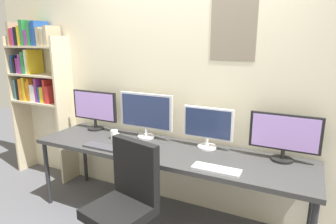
{
  "coord_description": "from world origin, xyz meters",
  "views": [
    {
      "loc": [
        1.15,
        -1.68,
        1.74
      ],
      "look_at": [
        0.0,
        0.65,
        1.09
      ],
      "focal_mm": 31.07,
      "sensor_mm": 36.0,
      "label": 1
    }
  ],
  "objects_px": {
    "bookshelf": "(36,76)",
    "monitor_center_right": "(208,126)",
    "desk": "(166,154)",
    "office_chair": "(125,216)",
    "keyboard_right": "(216,169)",
    "monitor_far_right": "(285,135)",
    "computer_mouse": "(134,153)",
    "keyboard_left": "(102,147)",
    "monitor_far_left": "(95,108)",
    "coffee_mug": "(114,135)",
    "monitor_center_left": "(146,113)"
  },
  "relations": [
    {
      "from": "bookshelf",
      "to": "monitor_center_right",
      "type": "height_order",
      "value": "bookshelf"
    },
    {
      "from": "desk",
      "to": "office_chair",
      "type": "relative_size",
      "value": 2.67
    },
    {
      "from": "desk",
      "to": "monitor_center_right",
      "type": "distance_m",
      "value": 0.47
    },
    {
      "from": "keyboard_right",
      "to": "bookshelf",
      "type": "bearing_deg",
      "value": 169.48
    },
    {
      "from": "desk",
      "to": "keyboard_right",
      "type": "relative_size",
      "value": 6.95
    },
    {
      "from": "monitor_far_right",
      "to": "computer_mouse",
      "type": "xyz_separation_m",
      "value": [
        -1.2,
        -0.46,
        -0.21
      ]
    },
    {
      "from": "monitor_center_right",
      "to": "keyboard_left",
      "type": "relative_size",
      "value": 1.3
    },
    {
      "from": "monitor_center_right",
      "to": "monitor_far_left",
      "type": "bearing_deg",
      "value": 180.0
    },
    {
      "from": "monitor_center_right",
      "to": "computer_mouse",
      "type": "bearing_deg",
      "value": -139.2
    },
    {
      "from": "office_chair",
      "to": "computer_mouse",
      "type": "xyz_separation_m",
      "value": [
        -0.16,
        0.39,
        0.35
      ]
    },
    {
      "from": "bookshelf",
      "to": "keyboard_left",
      "type": "bearing_deg",
      "value": -18.74
    },
    {
      "from": "monitor_far_right",
      "to": "coffee_mug",
      "type": "height_order",
      "value": "monitor_far_right"
    },
    {
      "from": "office_chair",
      "to": "monitor_far_left",
      "type": "relative_size",
      "value": 1.72
    },
    {
      "from": "keyboard_left",
      "to": "monitor_far_right",
      "type": "bearing_deg",
      "value": 15.79
    },
    {
      "from": "monitor_far_right",
      "to": "desk",
      "type": "bearing_deg",
      "value": -168.06
    },
    {
      "from": "desk",
      "to": "monitor_center_left",
      "type": "relative_size",
      "value": 4.42
    },
    {
      "from": "desk",
      "to": "keyboard_left",
      "type": "relative_size",
      "value": 7.22
    },
    {
      "from": "monitor_center_left",
      "to": "keyboard_right",
      "type": "relative_size",
      "value": 1.57
    },
    {
      "from": "keyboard_left",
      "to": "computer_mouse",
      "type": "height_order",
      "value": "computer_mouse"
    },
    {
      "from": "keyboard_left",
      "to": "desk",
      "type": "bearing_deg",
      "value": 22.33
    },
    {
      "from": "desk",
      "to": "office_chair",
      "type": "bearing_deg",
      "value": -93.23
    },
    {
      "from": "bookshelf",
      "to": "computer_mouse",
      "type": "height_order",
      "value": "bookshelf"
    },
    {
      "from": "office_chair",
      "to": "monitor_far_left",
      "type": "height_order",
      "value": "monitor_far_left"
    },
    {
      "from": "desk",
      "to": "coffee_mug",
      "type": "distance_m",
      "value": 0.62
    },
    {
      "from": "office_chair",
      "to": "keyboard_right",
      "type": "bearing_deg",
      "value": 34.39
    },
    {
      "from": "monitor_center_left",
      "to": "office_chair",
      "type": "bearing_deg",
      "value": -70.65
    },
    {
      "from": "desk",
      "to": "keyboard_left",
      "type": "bearing_deg",
      "value": -157.67
    },
    {
      "from": "bookshelf",
      "to": "monitor_far_left",
      "type": "xyz_separation_m",
      "value": [
        0.91,
        -0.02,
        -0.31
      ]
    },
    {
      "from": "monitor_center_left",
      "to": "monitor_far_right",
      "type": "xyz_separation_m",
      "value": [
        1.34,
        -0.0,
        -0.04
      ]
    },
    {
      "from": "computer_mouse",
      "to": "coffee_mug",
      "type": "bearing_deg",
      "value": 145.99
    },
    {
      "from": "bookshelf",
      "to": "office_chair",
      "type": "bearing_deg",
      "value": -24.78
    },
    {
      "from": "monitor_center_right",
      "to": "monitor_far_right",
      "type": "xyz_separation_m",
      "value": [
        0.67,
        0.0,
        0.01
      ]
    },
    {
      "from": "office_chair",
      "to": "monitor_center_right",
      "type": "height_order",
      "value": "monitor_center_right"
    },
    {
      "from": "monitor_far_left",
      "to": "monitor_center_left",
      "type": "distance_m",
      "value": 0.67
    },
    {
      "from": "desk",
      "to": "monitor_far_right",
      "type": "height_order",
      "value": "monitor_far_right"
    },
    {
      "from": "desk",
      "to": "monitor_center_right",
      "type": "height_order",
      "value": "monitor_center_right"
    },
    {
      "from": "desk",
      "to": "monitor_center_right",
      "type": "xyz_separation_m",
      "value": [
        0.33,
        0.21,
        0.26
      ]
    },
    {
      "from": "monitor_far_right",
      "to": "bookshelf",
      "type": "bearing_deg",
      "value": 179.65
    },
    {
      "from": "monitor_far_right",
      "to": "keyboard_left",
      "type": "relative_size",
      "value": 1.55
    },
    {
      "from": "desk",
      "to": "keyboard_right",
      "type": "height_order",
      "value": "keyboard_right"
    },
    {
      "from": "monitor_far_right",
      "to": "monitor_far_left",
      "type": "bearing_deg",
      "value": 180.0
    },
    {
      "from": "bookshelf",
      "to": "monitor_center_left",
      "type": "relative_size",
      "value": 3.28
    },
    {
      "from": "bookshelf",
      "to": "monitor_center_right",
      "type": "relative_size",
      "value": 4.12
    },
    {
      "from": "monitor_far_left",
      "to": "monitor_center_right",
      "type": "relative_size",
      "value": 1.21
    },
    {
      "from": "monitor_center_right",
      "to": "coffee_mug",
      "type": "relative_size",
      "value": 4.5
    },
    {
      "from": "monitor_far_left",
      "to": "keyboard_right",
      "type": "relative_size",
      "value": 1.51
    },
    {
      "from": "monitor_far_left",
      "to": "monitor_center_left",
      "type": "relative_size",
      "value": 0.96
    },
    {
      "from": "monitor_center_right",
      "to": "monitor_far_right",
      "type": "height_order",
      "value": "monitor_far_right"
    },
    {
      "from": "bookshelf",
      "to": "monitor_far_left",
      "type": "bearing_deg",
      "value": -1.11
    },
    {
      "from": "keyboard_left",
      "to": "keyboard_right",
      "type": "distance_m",
      "value": 1.12
    }
  ]
}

